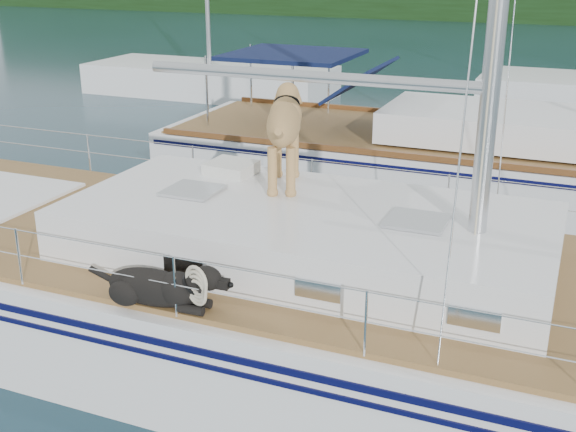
% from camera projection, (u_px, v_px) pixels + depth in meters
% --- Properties ---
extents(ground, '(120.00, 120.00, 0.00)m').
position_uv_depth(ground, '(243.00, 341.00, 8.66)').
color(ground, black).
rests_on(ground, ground).
extents(shore_bank, '(92.00, 1.00, 1.20)m').
position_uv_depth(shore_bank, '(544.00, 12.00, 48.50)').
color(shore_bank, '#595147').
rests_on(shore_bank, ground).
extents(main_sailboat, '(12.00, 3.80, 14.01)m').
position_uv_depth(main_sailboat, '(249.00, 290.00, 8.39)').
color(main_sailboat, white).
rests_on(main_sailboat, ground).
extents(neighbor_sailboat, '(11.00, 3.50, 13.30)m').
position_uv_depth(neighbor_sailboat, '(455.00, 164.00, 13.59)').
color(neighbor_sailboat, white).
rests_on(neighbor_sailboat, ground).
extents(bg_boat_west, '(8.00, 3.00, 11.65)m').
position_uv_depth(bg_boat_west, '(210.00, 81.00, 23.53)').
color(bg_boat_west, white).
rests_on(bg_boat_west, ground).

